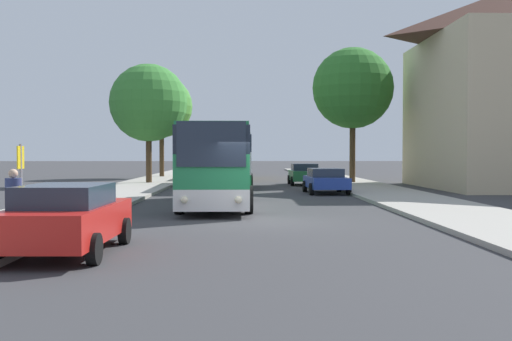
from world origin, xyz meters
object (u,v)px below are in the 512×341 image
(parked_car_right_far, at_px, (304,174))
(tree_left_near, at_px, (149,103))
(pedestrian_waiting_near, at_px, (14,205))
(tree_right_near, at_px, (353,88))
(bus_front, at_px, (217,164))
(parked_car_left_curb, at_px, (68,217))
(bus_rear, at_px, (230,157))
(bus_middle, at_px, (227,160))
(bus_stop_sign, at_px, (21,176))
(tree_left_far, at_px, (162,107))
(parked_car_right_near, at_px, (326,180))

(parked_car_right_far, distance_m, tree_left_near, 11.67)
(pedestrian_waiting_near, distance_m, tree_left_near, 27.75)
(tree_right_near, bearing_deg, parked_car_right_far, -168.18)
(tree_left_near, bearing_deg, bus_front, -72.34)
(bus_front, distance_m, parked_car_left_curb, 11.77)
(bus_rear, height_order, parked_car_right_far, bus_rear)
(bus_rear, height_order, tree_left_near, tree_left_near)
(parked_car_left_curb, relative_size, tree_left_near, 0.54)
(bus_middle, distance_m, bus_stop_sign, 21.76)
(tree_left_near, bearing_deg, pedestrian_waiting_near, -87.51)
(bus_rear, distance_m, tree_left_near, 11.59)
(bus_middle, height_order, tree_left_far, tree_left_far)
(parked_car_left_curb, xyz_separation_m, pedestrian_waiting_near, (-1.51, 1.00, 0.19))
(parked_car_right_far, xyz_separation_m, tree_left_near, (-10.62, 0.64, 4.81))
(bus_rear, bearing_deg, bus_stop_sign, -98.27)
(tree_left_near, distance_m, tree_right_near, 14.05)
(tree_left_near, xyz_separation_m, tree_left_far, (-0.59, 10.95, 0.60))
(bus_stop_sign, distance_m, tree_left_far, 36.49)
(bus_front, distance_m, bus_rear, 26.48)
(tree_left_far, bearing_deg, bus_stop_sign, -88.14)
(bus_front, xyz_separation_m, tree_left_far, (-5.98, 27.86, 4.48))
(tree_right_near, bearing_deg, tree_left_near, -179.73)
(bus_front, height_order, tree_right_near, tree_right_near)
(bus_middle, distance_m, bus_rear, 13.59)
(parked_car_right_far, height_order, tree_left_near, tree_left_near)
(bus_middle, xyz_separation_m, parked_car_right_near, (5.38, -5.20, -1.04))
(parked_car_right_far, xyz_separation_m, tree_left_far, (-11.21, 11.59, 5.42))
(bus_rear, height_order, tree_left_far, tree_left_far)
(bus_rear, distance_m, tree_left_far, 7.51)
(parked_car_right_near, bearing_deg, parked_car_left_curb, 65.59)
(bus_middle, distance_m, tree_right_near, 10.63)
(pedestrian_waiting_near, bearing_deg, parked_car_right_far, 13.38)
(parked_car_right_near, relative_size, pedestrian_waiting_near, 2.68)
(parked_car_right_near, height_order, pedestrian_waiting_near, pedestrian_waiting_near)
(bus_stop_sign, height_order, pedestrian_waiting_near, bus_stop_sign)
(bus_rear, height_order, parked_car_left_curb, bus_rear)
(parked_car_right_near, xyz_separation_m, bus_stop_sign, (-10.28, -16.00, 0.83))
(bus_middle, distance_m, tree_left_far, 16.75)
(bus_front, bearing_deg, parked_car_right_far, 71.78)
(tree_left_near, bearing_deg, bus_stop_sign, -88.68)
(parked_car_right_far, bearing_deg, bus_middle, 33.22)
(parked_car_right_near, relative_size, tree_right_near, 0.47)
(parked_car_left_curb, relative_size, bus_stop_sign, 1.95)
(parked_car_left_curb, bearing_deg, parked_car_right_far, 75.23)
(parked_car_right_far, distance_m, pedestrian_waiting_near, 28.31)
(bus_front, xyz_separation_m, parked_car_right_near, (5.47, 7.69, -0.99))
(pedestrian_waiting_near, bearing_deg, tree_left_far, 35.50)
(parked_car_left_curb, distance_m, tree_left_far, 39.79)
(parked_car_left_curb, bearing_deg, tree_left_near, 96.62)
(parked_car_right_near, height_order, tree_left_far, tree_left_far)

